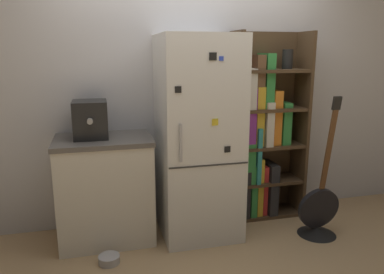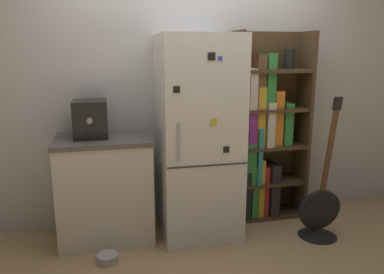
% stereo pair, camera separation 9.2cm
% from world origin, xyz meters
% --- Properties ---
extents(ground_plane, '(16.00, 16.00, 0.00)m').
position_xyz_m(ground_plane, '(0.00, 0.00, 0.00)').
color(ground_plane, tan).
extents(wall_back, '(8.00, 0.05, 2.60)m').
position_xyz_m(wall_back, '(0.00, 0.47, 1.30)').
color(wall_back, silver).
rests_on(wall_back, ground_plane).
extents(refrigerator, '(0.67, 0.70, 1.75)m').
position_xyz_m(refrigerator, '(-0.00, 0.11, 0.88)').
color(refrigerator, white).
rests_on(refrigerator, ground_plane).
extents(bookshelf, '(0.72, 0.33, 1.80)m').
position_xyz_m(bookshelf, '(0.68, 0.31, 0.82)').
color(bookshelf, '#4C3823').
rests_on(bookshelf, ground_plane).
extents(kitchen_counter, '(0.80, 0.58, 0.91)m').
position_xyz_m(kitchen_counter, '(-0.81, 0.17, 0.46)').
color(kitchen_counter, silver).
rests_on(kitchen_counter, ground_plane).
extents(espresso_machine, '(0.27, 0.36, 0.31)m').
position_xyz_m(espresso_machine, '(-0.90, 0.20, 1.06)').
color(espresso_machine, black).
rests_on(espresso_machine, kitchen_counter).
extents(guitar, '(0.38, 0.34, 1.26)m').
position_xyz_m(guitar, '(1.02, -0.24, 0.18)').
color(guitar, black).
rests_on(guitar, ground_plane).
extents(pet_bowl, '(0.17, 0.17, 0.07)m').
position_xyz_m(pet_bowl, '(-0.82, -0.26, 0.04)').
color(pet_bowl, '#B7B7BC').
rests_on(pet_bowl, ground_plane).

